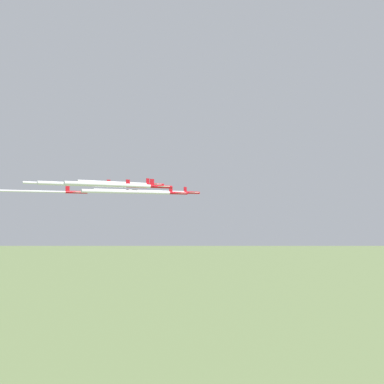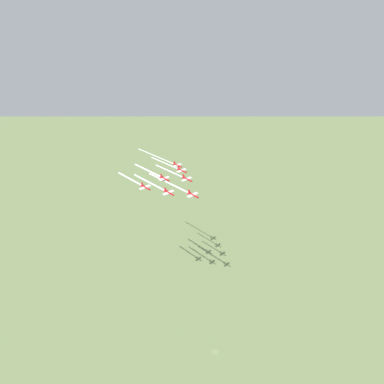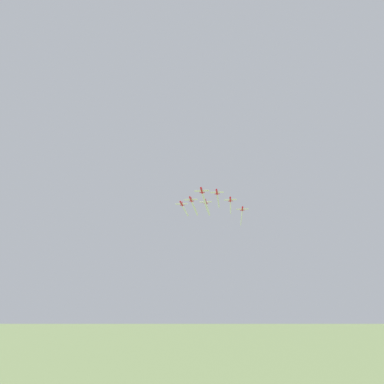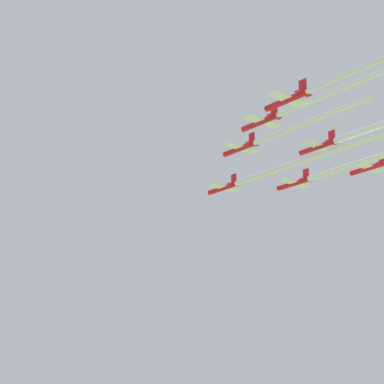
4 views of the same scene
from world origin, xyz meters
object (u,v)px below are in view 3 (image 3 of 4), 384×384
(jet_4, at_px, (206,202))
(jet_2, at_px, (191,199))
(jet_0, at_px, (202,191))
(jet_5, at_px, (181,204))
(jet_6, at_px, (242,209))
(jet_1, at_px, (217,192))
(jet_3, at_px, (230,200))

(jet_4, bearing_deg, jet_2, 59.53)
(jet_0, distance_m, jet_5, 36.65)
(jet_2, height_order, jet_6, jet_6)
(jet_1, distance_m, jet_6, 36.84)
(jet_4, relative_size, jet_5, 1.00)
(jet_2, height_order, jet_4, jet_4)
(jet_5, bearing_deg, jet_6, -161.22)
(jet_1, xyz_separation_m, jet_5, (31.69, -4.53, -2.68))
(jet_5, bearing_deg, jet_3, -180.00)
(jet_1, xyz_separation_m, jet_4, (14.40, -11.31, -1.84))
(jet_2, distance_m, jet_6, 48.74)
(jet_2, xyz_separation_m, jet_5, (14.40, -11.31, 1.98))
(jet_6, bearing_deg, jet_1, 59.53)
(jet_3, distance_m, jet_5, 37.18)
(jet_2, xyz_separation_m, jet_4, (-2.88, -18.08, 2.81))
(jet_0, xyz_separation_m, jet_4, (11.52, -29.39, 2.12))
(jet_0, xyz_separation_m, jet_1, (-2.88, -18.08, 3.96))
(jet_3, bearing_deg, jet_6, -120.47)
(jet_0, xyz_separation_m, jet_6, (-8.65, -54.25, -0.07))
(jet_2, bearing_deg, jet_0, 120.47)
(jet_3, distance_m, jet_6, 18.58)
(jet_4, bearing_deg, jet_0, 90.00)
(jet_1, relative_size, jet_5, 1.00)
(jet_0, height_order, jet_2, jet_0)
(jet_4, distance_m, jet_6, 32.09)
(jet_2, relative_size, jet_3, 1.00)
(jet_3, xyz_separation_m, jet_6, (-2.88, -18.08, -3.16))
(jet_2, height_order, jet_5, jet_5)
(jet_1, distance_m, jet_2, 19.14)
(jet_2, relative_size, jet_6, 1.00)
(jet_0, distance_m, jet_4, 31.64)
(jet_3, height_order, jet_4, jet_3)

